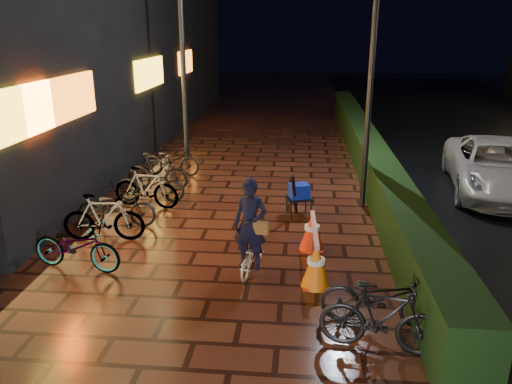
# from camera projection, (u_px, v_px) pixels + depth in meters

# --- Properties ---
(ground) EXTENTS (80.00, 80.00, 0.00)m
(ground) POSITION_uv_depth(u_px,v_px,m) (209.00, 299.00, 7.70)
(ground) COLOR #381911
(ground) RESTS_ON ground
(hedge) EXTENTS (0.70, 20.00, 1.00)m
(hedge) POSITION_uv_depth(u_px,v_px,m) (366.00, 150.00, 14.81)
(hedge) COLOR black
(hedge) RESTS_ON ground
(van) EXTENTS (2.89, 5.02, 1.32)m
(van) POSITION_uv_depth(u_px,v_px,m) (498.00, 167.00, 12.44)
(van) COLOR silver
(van) RESTS_ON ground
(storefront_block) EXTENTS (12.09, 22.00, 9.00)m
(storefront_block) POSITION_uv_depth(u_px,v_px,m) (3.00, 11.00, 17.96)
(storefront_block) COLOR black
(storefront_block) RESTS_ON ground
(lamp_post_hedge) EXTENTS (0.46, 0.14, 4.85)m
(lamp_post_hedge) POSITION_uv_depth(u_px,v_px,m) (370.00, 90.00, 10.92)
(lamp_post_hedge) COLOR black
(lamp_post_hedge) RESTS_ON ground
(lamp_post_sf) EXTENTS (0.53, 0.30, 5.73)m
(lamp_post_sf) POSITION_uv_depth(u_px,v_px,m) (183.00, 56.00, 14.94)
(lamp_post_sf) COLOR black
(lamp_post_sf) RESTS_ON ground
(cyclist) EXTENTS (0.66, 1.23, 1.68)m
(cyclist) POSITION_uv_depth(u_px,v_px,m) (251.00, 238.00, 8.37)
(cyclist) COLOR beige
(cyclist) RESTS_ON ground
(traffic_barrier) EXTENTS (0.51, 1.87, 0.75)m
(traffic_barrier) POSITION_uv_depth(u_px,v_px,m) (314.00, 247.00, 8.65)
(traffic_barrier) COLOR orange
(traffic_barrier) RESTS_ON ground
(cart_assembly) EXTENTS (0.67, 0.72, 1.05)m
(cart_assembly) POSITION_uv_depth(u_px,v_px,m) (299.00, 193.00, 10.91)
(cart_assembly) COLOR black
(cart_assembly) RESTS_ON ground
(parked_bikes_storefront) EXTENTS (1.94, 6.56, 0.96)m
(parked_bikes_storefront) POSITION_uv_depth(u_px,v_px,m) (136.00, 192.00, 11.23)
(parked_bikes_storefront) COLOR black
(parked_bikes_storefront) RESTS_ON ground
(parked_bikes_hedge) EXTENTS (1.74, 1.34, 0.96)m
(parked_bikes_hedge) POSITION_uv_depth(u_px,v_px,m) (381.00, 306.00, 6.67)
(parked_bikes_hedge) COLOR black
(parked_bikes_hedge) RESTS_ON ground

